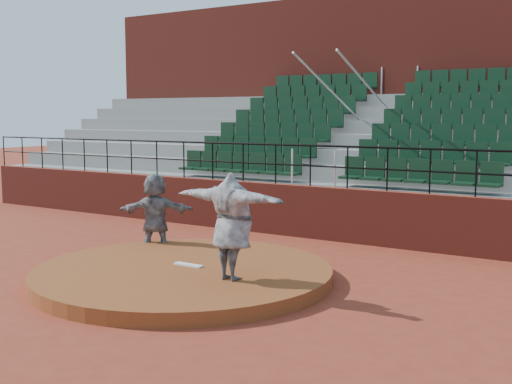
# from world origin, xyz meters

# --- Properties ---
(ground) EXTENTS (90.00, 90.00, 0.00)m
(ground) POSITION_xyz_m (0.00, 0.00, 0.00)
(ground) COLOR maroon
(ground) RESTS_ON ground
(pitchers_mound) EXTENTS (5.50, 5.50, 0.25)m
(pitchers_mound) POSITION_xyz_m (0.00, 0.00, 0.12)
(pitchers_mound) COLOR brown
(pitchers_mound) RESTS_ON ground
(pitching_rubber) EXTENTS (0.60, 0.15, 0.03)m
(pitching_rubber) POSITION_xyz_m (0.00, 0.15, 0.27)
(pitching_rubber) COLOR white
(pitching_rubber) RESTS_ON pitchers_mound
(boundary_wall) EXTENTS (24.00, 0.30, 1.30)m
(boundary_wall) POSITION_xyz_m (0.00, 5.00, 0.65)
(boundary_wall) COLOR maroon
(boundary_wall) RESTS_ON ground
(wall_railing) EXTENTS (24.04, 0.05, 1.03)m
(wall_railing) POSITION_xyz_m (0.00, 5.00, 2.03)
(wall_railing) COLOR black
(wall_railing) RESTS_ON boundary_wall
(seating_deck) EXTENTS (24.00, 5.97, 4.63)m
(seating_deck) POSITION_xyz_m (0.00, 8.64, 1.45)
(seating_deck) COLOR gray
(seating_deck) RESTS_ON ground
(press_box_facade) EXTENTS (24.00, 3.00, 7.10)m
(press_box_facade) POSITION_xyz_m (0.00, 12.60, 3.55)
(press_box_facade) COLOR maroon
(press_box_facade) RESTS_ON ground
(pitcher) EXTENTS (2.31, 0.80, 1.84)m
(pitcher) POSITION_xyz_m (1.25, -0.23, 1.17)
(pitcher) COLOR black
(pitcher) RESTS_ON pitchers_mound
(fielder) EXTENTS (1.67, 1.34, 1.78)m
(fielder) POSITION_xyz_m (-2.04, 1.55, 0.89)
(fielder) COLOR black
(fielder) RESTS_ON ground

